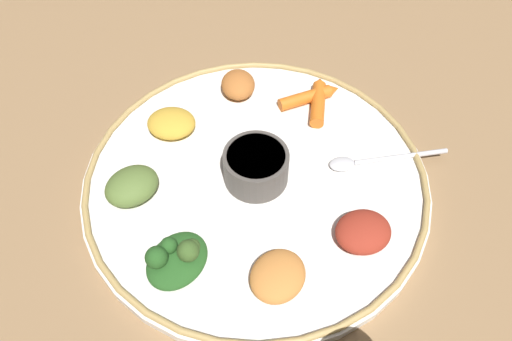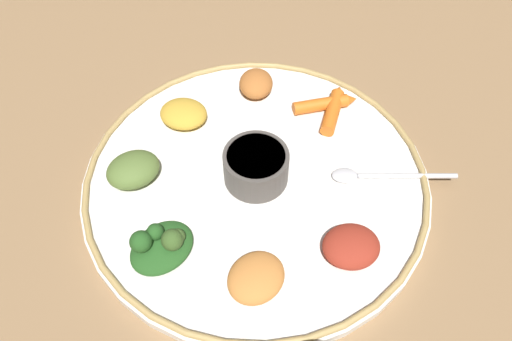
# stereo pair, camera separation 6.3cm
# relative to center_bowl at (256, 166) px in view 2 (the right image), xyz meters

# --- Properties ---
(ground_plane) EXTENTS (2.40, 2.40, 0.00)m
(ground_plane) POSITION_rel_center_bowl_xyz_m (0.00, 0.00, -0.04)
(ground_plane) COLOR olive
(platter) EXTENTS (0.45, 0.45, 0.01)m
(platter) POSITION_rel_center_bowl_xyz_m (0.00, 0.00, -0.03)
(platter) COLOR white
(platter) RESTS_ON ground_plane
(platter_rim) EXTENTS (0.44, 0.44, 0.01)m
(platter_rim) POSITION_rel_center_bowl_xyz_m (0.00, 0.00, -0.02)
(platter_rim) COLOR tan
(platter_rim) RESTS_ON platter
(center_bowl) EXTENTS (0.08, 0.08, 0.05)m
(center_bowl) POSITION_rel_center_bowl_xyz_m (0.00, 0.00, 0.00)
(center_bowl) COLOR #4C4742
(center_bowl) RESTS_ON platter
(spoon) EXTENTS (0.15, 0.10, 0.01)m
(spoon) POSITION_rel_center_bowl_xyz_m (0.13, 0.08, -0.02)
(spoon) COLOR silver
(spoon) RESTS_ON platter
(greens_pile) EXTENTS (0.08, 0.09, 0.04)m
(greens_pile) POSITION_rel_center_bowl_xyz_m (-0.04, -0.15, -0.01)
(greens_pile) COLOR #23511E
(greens_pile) RESTS_ON platter
(carrot_near_spoon) EXTENTS (0.04, 0.09, 0.02)m
(carrot_near_spoon) POSITION_rel_center_bowl_xyz_m (0.04, 0.15, -0.01)
(carrot_near_spoon) COLOR orange
(carrot_near_spoon) RESTS_ON platter
(carrot_outer) EXTENTS (0.08, 0.08, 0.02)m
(carrot_outer) POSITION_rel_center_bowl_xyz_m (0.02, 0.16, -0.02)
(carrot_outer) COLOR orange
(carrot_outer) RESTS_ON platter
(mound_chickpea) EXTENTS (0.07, 0.07, 0.03)m
(mound_chickpea) POSITION_rel_center_bowl_xyz_m (-0.08, 0.14, -0.01)
(mound_chickpea) COLOR #B2662D
(mound_chickpea) RESTS_ON platter
(mound_beet) EXTENTS (0.09, 0.09, 0.03)m
(mound_beet) POSITION_rel_center_bowl_xyz_m (0.15, -0.04, -0.01)
(mound_beet) COLOR maroon
(mound_beet) RESTS_ON platter
(mound_squash) EXTENTS (0.07, 0.08, 0.03)m
(mound_squash) POSITION_rel_center_bowl_xyz_m (0.08, -0.13, -0.01)
(mound_squash) COLOR #C67A38
(mound_squash) RESTS_ON platter
(mound_collards) EXTENTS (0.08, 0.09, 0.03)m
(mound_collards) POSITION_rel_center_bowl_xyz_m (-0.13, -0.08, -0.01)
(mound_collards) COLOR #567033
(mound_collards) RESTS_ON platter
(mound_lentil_yellow) EXTENTS (0.08, 0.07, 0.03)m
(mound_lentil_yellow) POSITION_rel_center_bowl_xyz_m (-0.14, 0.03, -0.01)
(mound_lentil_yellow) COLOR gold
(mound_lentil_yellow) RESTS_ON platter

